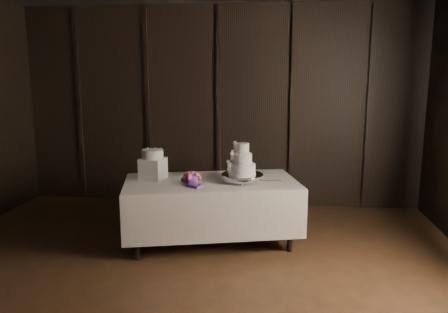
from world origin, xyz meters
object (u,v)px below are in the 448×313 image
box_pedestal (153,169)px  small_cake (153,154)px  display_table (211,209)px  bouquet (192,179)px  cake_stand (242,178)px  wedding_cake (240,162)px

box_pedestal → small_cake: small_cake is taller
display_table → bouquet: size_ratio=5.74×
cake_stand → small_cake: (-1.05, 0.00, 0.26)m
display_table → small_cake: (-0.69, -0.00, 0.64)m
wedding_cake → small_cake: bearing=172.3°
display_table → box_pedestal: (-0.69, -0.00, 0.47)m
display_table → small_cake: 0.94m
small_cake → wedding_cake: bearing=-0.9°
box_pedestal → cake_stand: bearing=-0.0°
display_table → small_cake: bearing=165.7°
wedding_cake → box_pedestal: (-1.03, 0.02, -0.11)m
cake_stand → box_pedestal: size_ratio=1.86×
small_cake → display_table: bearing=0.2°
cake_stand → wedding_cake: size_ratio=1.35×
small_cake → bouquet: bearing=-21.3°
box_pedestal → display_table: bearing=0.2°
display_table → small_cake: size_ratio=8.70×
cake_stand → wedding_cake: 0.19m
box_pedestal → bouquet: bearing=-21.3°
box_pedestal → small_cake: 0.18m
box_pedestal → wedding_cake: bearing=-0.9°
bouquet → small_cake: (-0.50, 0.20, 0.24)m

